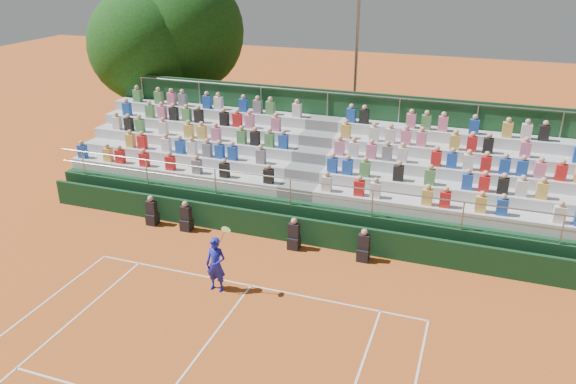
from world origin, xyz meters
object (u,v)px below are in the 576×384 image
(tennis_player, at_px, (216,264))
(floodlight_mast, at_px, (357,51))
(tree_east, at_px, (184,32))
(tree_west, at_px, (145,46))

(tennis_player, bearing_deg, floodlight_mast, 86.71)
(tennis_player, relative_size, tree_east, 0.25)
(tennis_player, distance_m, floodlight_mast, 15.07)
(tree_west, xyz_separation_m, tree_east, (1.36, 1.53, 0.54))
(tree_east, height_order, floodlight_mast, tree_east)
(tree_west, bearing_deg, floodlight_mast, 17.18)
(tree_east, relative_size, floodlight_mast, 1.00)
(tree_east, xyz_separation_m, floodlight_mast, (8.70, 1.58, -0.72))
(tennis_player, height_order, tree_east, tree_east)
(tree_west, bearing_deg, tree_east, 48.41)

